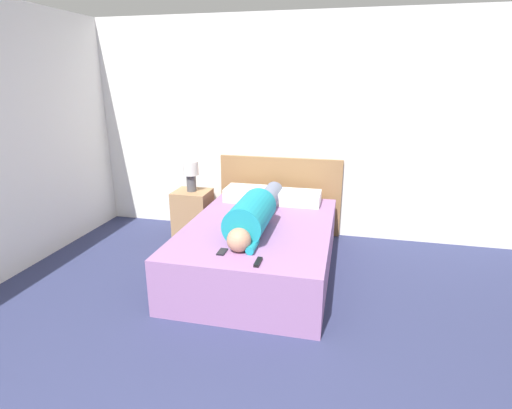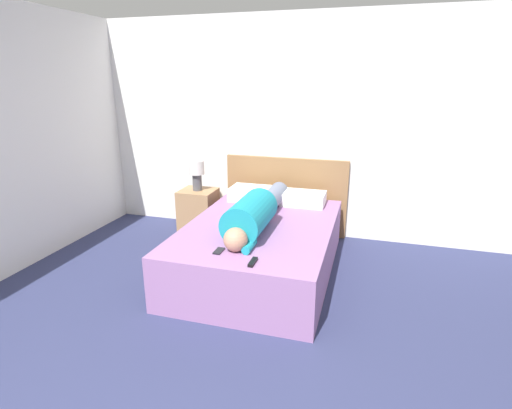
# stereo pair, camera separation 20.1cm
# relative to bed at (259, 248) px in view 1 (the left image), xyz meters

# --- Properties ---
(wall_back) EXTENTS (6.29, 0.06, 2.60)m
(wall_back) POSITION_rel_bed_xyz_m (0.18, 1.21, 1.05)
(wall_back) COLOR white
(wall_back) RESTS_ON ground_plane
(bed) EXTENTS (1.40, 2.04, 0.51)m
(bed) POSITION_rel_bed_xyz_m (0.00, 0.00, 0.00)
(bed) COLOR #936699
(bed) RESTS_ON ground_plane
(headboard) EXTENTS (1.52, 0.04, 0.96)m
(headboard) POSITION_rel_bed_xyz_m (-0.00, 1.14, 0.23)
(headboard) COLOR olive
(headboard) RESTS_ON ground_plane
(nightstand) EXTENTS (0.43, 0.39, 0.58)m
(nightstand) POSITION_rel_bed_xyz_m (-1.01, 0.75, 0.03)
(nightstand) COLOR #A37A51
(nightstand) RESTS_ON ground_plane
(table_lamp) EXTENTS (0.19, 0.19, 0.37)m
(table_lamp) POSITION_rel_bed_xyz_m (-1.01, 0.75, 0.55)
(table_lamp) COLOR #4C4C51
(table_lamp) RESTS_ON nightstand
(person_lying) EXTENTS (0.35, 1.68, 0.35)m
(person_lying) POSITION_rel_bed_xyz_m (-0.02, -0.09, 0.40)
(person_lying) COLOR tan
(person_lying) RESTS_ON bed
(pillow_near_headboard) EXTENTS (0.51, 0.35, 0.15)m
(pillow_near_headboard) POSITION_rel_bed_xyz_m (-0.32, 0.77, 0.33)
(pillow_near_headboard) COLOR white
(pillow_near_headboard) RESTS_ON bed
(pillow_second) EXTENTS (0.48, 0.35, 0.14)m
(pillow_second) POSITION_rel_bed_xyz_m (0.29, 0.77, 0.32)
(pillow_second) COLOR white
(pillow_second) RESTS_ON bed
(tv_remote) EXTENTS (0.04, 0.15, 0.02)m
(tv_remote) POSITION_rel_bed_xyz_m (0.18, -0.86, 0.27)
(tv_remote) COLOR black
(tv_remote) RESTS_ON bed
(cell_phone) EXTENTS (0.06, 0.13, 0.01)m
(cell_phone) POSITION_rel_bed_xyz_m (-0.15, -0.73, 0.26)
(cell_phone) COLOR black
(cell_phone) RESTS_ON bed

